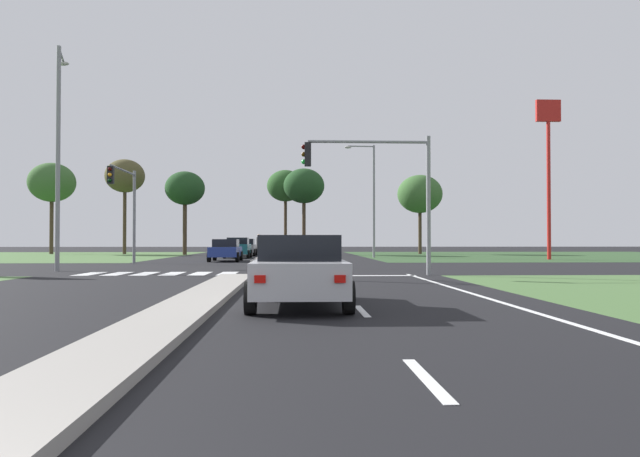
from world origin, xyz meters
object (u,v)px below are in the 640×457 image
object	(u,v)px
fastfood_pole_sign	(548,143)
car_teal_fourth	(238,248)
car_silver_near	(299,270)
treeline_second	(125,177)
street_lamp_second	(59,146)
treeline_third	(185,189)
car_blue_second	(226,250)
treeline_fifth	(304,186)
treeline_fourth	(285,186)
pedestrian_at_median	(259,244)
traffic_signal_near_right	(382,178)
street_lamp_third	(371,194)
treeline_near	(52,183)
car_grey_third	(245,247)
traffic_signal_far_left	(126,197)
treeline_sixth	(420,194)

from	to	relation	value
fastfood_pole_sign	car_teal_fourth	bearing A→B (deg)	168.65
car_silver_near	treeline_second	world-z (taller)	treeline_second
car_silver_near	street_lamp_second	bearing A→B (deg)	125.14
treeline_third	treeline_second	bearing A→B (deg)	153.60
car_blue_second	street_lamp_second	bearing A→B (deg)	64.07
treeline_second	treeline_fifth	bearing A→B (deg)	-12.41
treeline_fourth	treeline_fifth	size ratio (longest dim) A/B	1.01
pedestrian_at_median	car_blue_second	bearing A→B (deg)	165.13
car_teal_fourth	fastfood_pole_sign	bearing A→B (deg)	168.65
traffic_signal_near_right	street_lamp_third	size ratio (longest dim) A/B	0.62
traffic_signal_near_right	treeline_near	distance (m)	48.39
fastfood_pole_sign	treeline_fourth	xyz separation A→B (m)	(-19.54, 16.74, -1.78)
car_silver_near	treeline_fifth	bearing A→B (deg)	88.97
fastfood_pole_sign	treeline_fifth	size ratio (longest dim) A/B	1.41
car_blue_second	treeline_fifth	xyz separation A→B (m)	(5.52, 17.77, 5.84)
car_grey_third	traffic_signal_near_right	bearing A→B (deg)	104.53
car_blue_second	traffic_signal_far_left	xyz separation A→B (m)	(-5.17, -5.45, 3.17)
car_silver_near	treeline_fifth	world-z (taller)	treeline_fifth
car_blue_second	treeline_near	bearing A→B (deg)	-47.98
traffic_signal_far_left	treeline_near	distance (m)	31.78
car_silver_near	car_blue_second	bearing A→B (deg)	99.39
car_grey_third	treeline_fourth	bearing A→B (deg)	-121.45
street_lamp_second	treeline_sixth	distance (m)	40.98
car_silver_near	street_lamp_second	world-z (taller)	street_lamp_second
treeline_near	traffic_signal_far_left	bearing A→B (deg)	-61.68
traffic_signal_far_left	traffic_signal_near_right	bearing A→B (deg)	-40.38
street_lamp_third	treeline_third	bearing A→B (deg)	148.75
car_grey_third	traffic_signal_near_right	size ratio (longest dim) A/B	0.77
car_silver_near	traffic_signal_far_left	xyz separation A→B (m)	(-9.86, 22.91, 3.15)
fastfood_pole_sign	treeline_fourth	size ratio (longest dim) A/B	1.40
treeline_second	treeline_fourth	distance (m)	16.52
car_teal_fourth	treeline_near	bearing A→B (deg)	-36.17
fastfood_pole_sign	car_blue_second	bearing A→B (deg)	-172.89
car_teal_fourth	treeline_second	xyz separation A→B (m)	(-12.75, 14.22, 7.05)
street_lamp_third	treeline_fourth	xyz separation A→B (m)	(-7.12, 11.38, 1.64)
treeline_near	treeline_third	bearing A→B (deg)	-15.41
fastfood_pole_sign	treeline_second	distance (m)	40.54
treeline_fourth	car_teal_fourth	bearing A→B (deg)	-106.53
fastfood_pole_sign	treeline_third	xyz separation A→B (m)	(-29.24, 15.56, -2.17)
treeline_near	treeline_sixth	world-z (taller)	treeline_near
street_lamp_third	treeline_sixth	size ratio (longest dim) A/B	1.13
traffic_signal_far_left	fastfood_pole_sign	distance (m)	29.98
fastfood_pole_sign	treeline_fifth	world-z (taller)	fastfood_pole_sign
traffic_signal_near_right	treeline_second	size ratio (longest dim) A/B	0.59
street_lamp_third	treeline_sixth	distance (m)	14.05
car_blue_second	treeline_second	distance (m)	26.14
car_grey_third	treeline_second	bearing A→B (deg)	-31.67
car_teal_fourth	street_lamp_third	size ratio (longest dim) A/B	0.46
treeline_sixth	fastfood_pole_sign	bearing A→B (deg)	-71.68
car_teal_fourth	traffic_signal_far_left	xyz separation A→B (m)	(-5.30, -12.99, 3.10)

